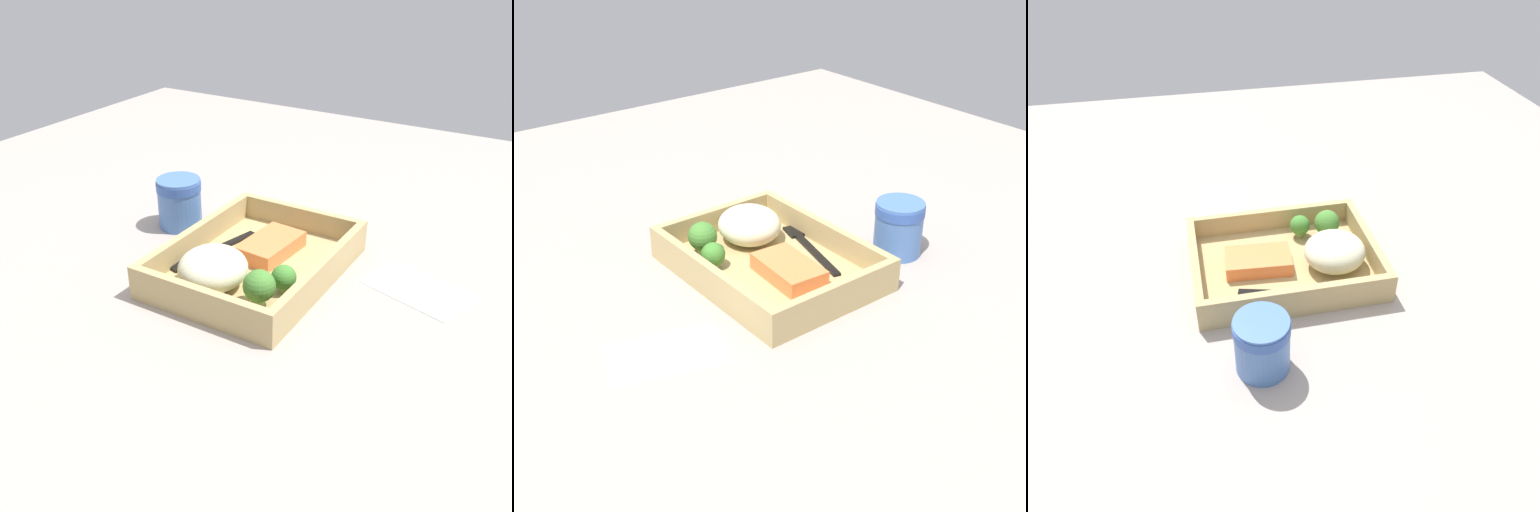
# 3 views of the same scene
# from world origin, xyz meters

# --- Properties ---
(ground_plane) EXTENTS (1.60, 1.60, 0.02)m
(ground_plane) POSITION_xyz_m (0.00, 0.00, -0.01)
(ground_plane) COLOR #9E938B
(takeout_tray) EXTENTS (0.29, 0.21, 0.01)m
(takeout_tray) POSITION_xyz_m (0.00, 0.00, 0.01)
(takeout_tray) COLOR tan
(takeout_tray) RESTS_ON ground_plane
(tray_rim) EXTENTS (0.29, 0.21, 0.04)m
(tray_rim) POSITION_xyz_m (0.00, 0.00, 0.03)
(tray_rim) COLOR tan
(tray_rim) RESTS_ON takeout_tray
(salmon_fillet) EXTENTS (0.11, 0.07, 0.02)m
(salmon_fillet) POSITION_xyz_m (-0.04, 0.00, 0.02)
(salmon_fillet) COLOR #F67B42
(salmon_fillet) RESTS_ON takeout_tray
(mashed_potatoes) EXTENTS (0.09, 0.09, 0.05)m
(mashed_potatoes) POSITION_xyz_m (0.08, -0.02, 0.04)
(mashed_potatoes) COLOR beige
(mashed_potatoes) RESTS_ON takeout_tray
(broccoli_floret_1) EXTENTS (0.04, 0.04, 0.05)m
(broccoli_floret_1) POSITION_xyz_m (0.08, 0.06, 0.04)
(broccoli_floret_1) COLOR #83A465
(broccoli_floret_1) RESTS_ON takeout_tray
(broccoli_floret_2) EXTENTS (0.03, 0.03, 0.04)m
(broccoli_floret_2) POSITION_xyz_m (0.04, 0.07, 0.03)
(broccoli_floret_2) COLOR #83A762
(broccoli_floret_2) RESTS_ON takeout_tray
(fork) EXTENTS (0.16, 0.06, 0.00)m
(fork) POSITION_xyz_m (0.01, -0.08, 0.01)
(fork) COLOR black
(fork) RESTS_ON takeout_tray
(paper_cup) EXTENTS (0.07, 0.07, 0.08)m
(paper_cup) POSITION_xyz_m (-0.07, -0.18, 0.05)
(paper_cup) COLOR #466DB0
(paper_cup) RESTS_ON ground_plane
(receipt_slip) EXTENTS (0.12, 0.15, 0.00)m
(receipt_slip) POSITION_xyz_m (-0.07, 0.21, 0.00)
(receipt_slip) COLOR white
(receipt_slip) RESTS_ON ground_plane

